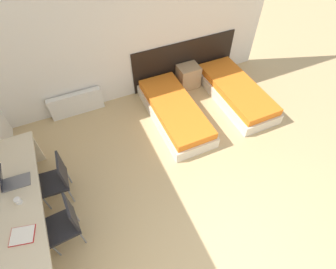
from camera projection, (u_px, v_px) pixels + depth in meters
wall_back at (127, 37)px, 4.85m from camera, size 6.12×0.05×2.70m
headboard_panel at (184, 62)px, 5.80m from camera, size 2.41×0.03×0.99m
bed_near_window at (175, 112)px, 5.23m from camera, size 0.86×2.04×0.38m
bed_near_door at (236, 92)px, 5.61m from camera, size 0.86×2.04×0.38m
nightstand at (188, 76)px, 5.86m from camera, size 0.46×0.38×0.51m
radiator at (77, 104)px, 5.30m from camera, size 1.06×0.12×0.49m
desk at (24, 208)px, 3.49m from camera, size 0.54×2.47×0.73m
chair_near_laptop at (57, 179)px, 3.90m from camera, size 0.45×0.45×0.88m
chair_near_notebook at (65, 222)px, 3.47m from camera, size 0.45×0.45×0.88m
laptop at (11, 181)px, 3.51m from camera, size 0.37×0.23×0.35m
open_notebook at (22, 235)px, 3.11m from camera, size 0.33×0.29×0.02m
mug at (18, 201)px, 3.35m from camera, size 0.08×0.08×0.09m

